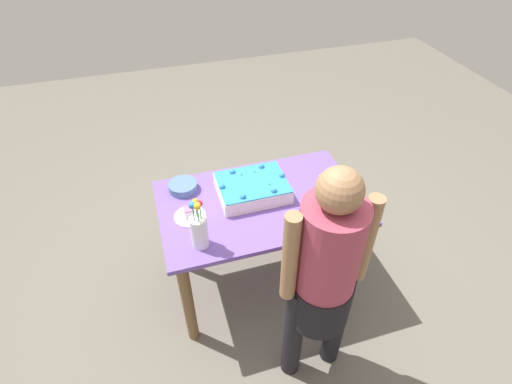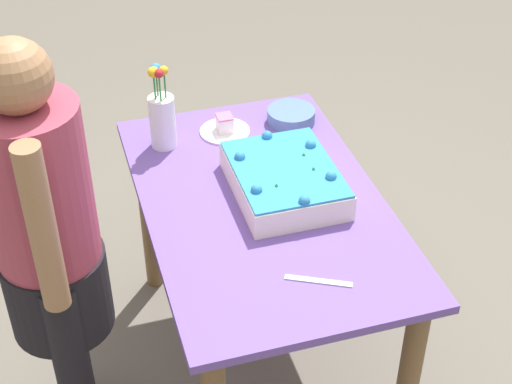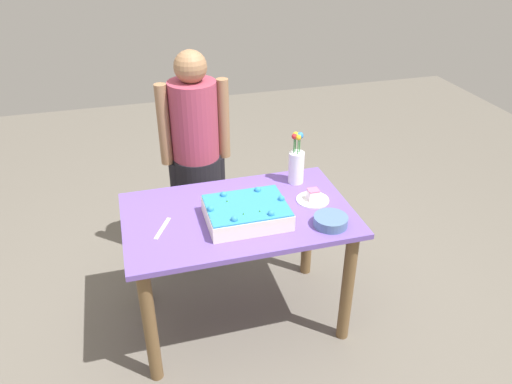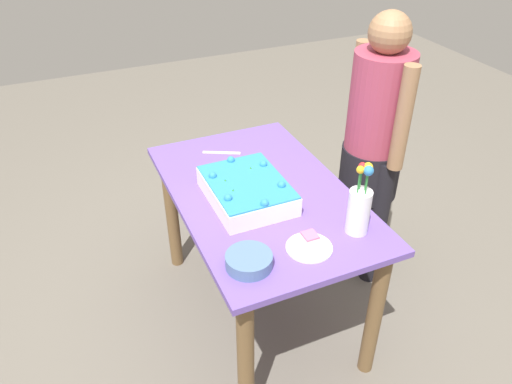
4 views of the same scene
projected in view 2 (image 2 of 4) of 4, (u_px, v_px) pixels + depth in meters
ground_plane at (262, 359)px, 3.02m from camera, size 8.00×8.00×0.00m
dining_table at (262, 234)px, 2.65m from camera, size 1.24×0.77×0.77m
sheet_cake at (284, 179)px, 2.57m from camera, size 0.43×0.33×0.12m
serving_plate_with_slice at (225, 128)px, 2.88m from camera, size 0.19×0.19×0.07m
cake_knife at (318, 281)px, 2.25m from camera, size 0.11×0.18×0.00m
flower_vase at (162, 117)px, 2.75m from camera, size 0.09×0.09×0.32m
fruit_bowl at (291, 116)px, 2.94m from camera, size 0.18×0.18×0.05m
person_standing at (48, 241)px, 2.27m from camera, size 0.45×0.31×1.49m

